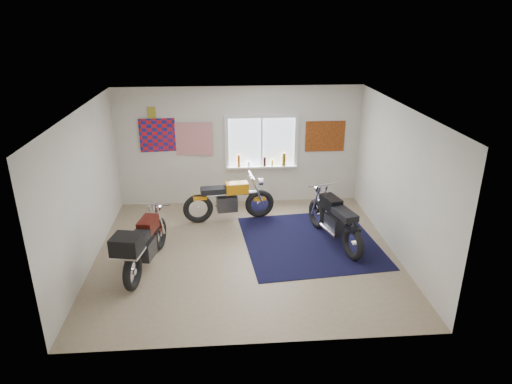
{
  "coord_description": "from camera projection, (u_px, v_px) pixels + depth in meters",
  "views": [
    {
      "loc": [
        -0.38,
        -7.47,
        4.19
      ],
      "look_at": [
        0.22,
        0.4,
        1.06
      ],
      "focal_mm": 32.0,
      "sensor_mm": 36.0,
      "label": 1
    }
  ],
  "objects": [
    {
      "name": "oil_bottles",
      "position": [
        266.0,
        161.0,
        10.39
      ],
      "size": [
        1.11,
        0.09,
        0.3
      ],
      "color": "#975116",
      "rests_on": "window_assembly"
    },
    {
      "name": "window_assembly",
      "position": [
        262.0,
        145.0,
        10.32
      ],
      "size": [
        1.66,
        0.17,
        1.26
      ],
      "color": "white",
      "rests_on": "room_shell"
    },
    {
      "name": "yellow_triumph",
      "position": [
        229.0,
        201.0,
        9.71
      ],
      "size": [
        1.97,
        0.59,
        0.99
      ],
      "rotation": [
        0.0,
        0.0,
        0.13
      ],
      "color": "black",
      "rests_on": "ground"
    },
    {
      "name": "triumph_poster",
      "position": [
        325.0,
        136.0,
        10.36
      ],
      "size": [
        0.9,
        0.03,
        0.7
      ],
      "primitive_type": "cube",
      "color": "#A54C14",
      "rests_on": "room_shell"
    },
    {
      "name": "maroon_tourer",
      "position": [
        142.0,
        245.0,
        7.7
      ],
      "size": [
        0.79,
        1.98,
        1.01
      ],
      "rotation": [
        0.0,
        0.0,
        1.38
      ],
      "color": "black",
      "rests_on": "ground"
    },
    {
      "name": "black_chrome_bike",
      "position": [
        335.0,
        221.0,
        8.74
      ],
      "size": [
        0.78,
        1.97,
        1.04
      ],
      "rotation": [
        0.0,
        0.0,
        1.85
      ],
      "color": "black",
      "rests_on": "navy_rug"
    },
    {
      "name": "flag_display",
      "position": [
        151.0,
        113.0,
        9.87
      ],
      "size": [
        1.6,
        0.1,
        1.17
      ],
      "color": "red",
      "rests_on": "room_shell"
    },
    {
      "name": "room_shell",
      "position": [
        245.0,
        170.0,
        7.89
      ],
      "size": [
        5.5,
        5.5,
        5.5
      ],
      "color": "white",
      "rests_on": "ground"
    },
    {
      "name": "ground",
      "position": [
        246.0,
        253.0,
        8.5
      ],
      "size": [
        5.5,
        5.5,
        0.0
      ],
      "primitive_type": "plane",
      "color": "#9E896B",
      "rests_on": "ground"
    },
    {
      "name": "navy_rug",
      "position": [
        310.0,
        241.0,
        8.91
      ],
      "size": [
        2.73,
        2.82,
        0.01
      ],
      "primitive_type": "cube",
      "rotation": [
        0.0,
        0.0,
        0.09
      ],
      "color": "black",
      "rests_on": "ground"
    }
  ]
}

